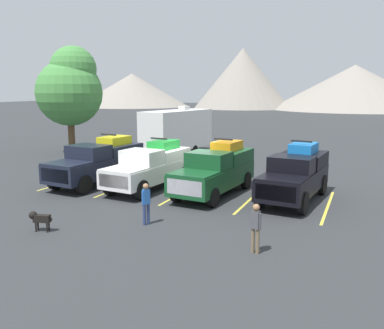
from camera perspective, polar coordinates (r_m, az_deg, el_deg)
name	(u,v)px	position (r m, az deg, el deg)	size (l,w,h in m)	color
ground_plane	(192,187)	(21.59, -0.02, -3.14)	(240.00, 240.00, 0.00)	#2D3033
pickup_truck_a	(99,161)	(22.84, -12.63, 0.45)	(2.68, 6.00, 2.60)	black
pickup_truck_b	(151,166)	(21.27, -5.69, -0.20)	(2.53, 5.63, 2.52)	white
pickup_truck_c	(216,170)	(20.11, 3.29, -0.70)	(2.57, 5.86, 2.62)	#144723
pickup_truck_d	(296,174)	(19.52, 14.02, -1.24)	(2.55, 5.66, 2.67)	black
lot_stripe_a	(73,180)	(24.24, -16.01, -2.04)	(0.12, 5.50, 0.01)	gold
lot_stripe_b	(125,185)	(22.29, -9.14, -2.84)	(0.12, 5.50, 0.01)	gold
lot_stripe_c	(184,191)	(20.72, -1.08, -3.71)	(0.12, 5.50, 0.01)	gold
lot_stripe_d	(251,198)	(19.62, 8.10, -4.63)	(0.12, 5.50, 0.01)	gold
lot_stripe_e	(328,206)	(19.08, 18.11, -5.48)	(0.12, 5.50, 0.01)	gold
camper_trailer_a	(177,130)	(31.74, -2.08, 4.79)	(3.42, 7.83, 3.72)	white
person_a	(146,201)	(15.65, -6.31, -5.00)	(0.29, 0.30, 1.59)	navy
person_b	(256,225)	(13.05, 8.72, -8.21)	(0.35, 0.22, 1.58)	#726047
dog	(39,218)	(15.94, -20.28, -6.87)	(0.88, 0.41, 0.74)	black
tree_a	(70,87)	(34.12, -16.33, 10.15)	(5.11, 5.11, 8.29)	brown
mountain_ridge	(327,85)	(108.12, 18.00, 10.30)	(136.06, 41.65, 15.30)	gray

